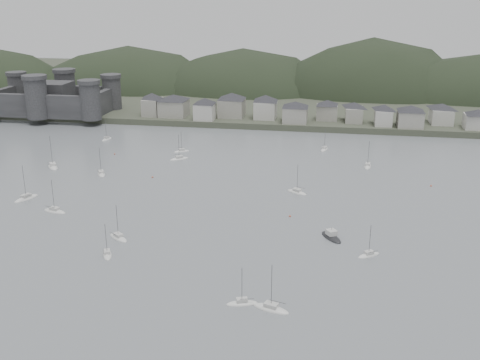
# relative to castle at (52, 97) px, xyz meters

# --- Properties ---
(ground) EXTENTS (900.00, 900.00, 0.00)m
(ground) POSITION_rel_castle_xyz_m (120.00, -179.80, -10.96)
(ground) COLOR slate
(ground) RESTS_ON ground
(far_shore_land) EXTENTS (900.00, 250.00, 3.00)m
(far_shore_land) POSITION_rel_castle_xyz_m (120.00, 115.20, -9.46)
(far_shore_land) COLOR #383D2D
(far_shore_land) RESTS_ON ground
(forested_ridge) EXTENTS (851.55, 103.94, 102.57)m
(forested_ridge) POSITION_rel_castle_xyz_m (124.83, 89.60, -22.25)
(forested_ridge) COLOR black
(forested_ridge) RESTS_ON ground
(castle) EXTENTS (66.00, 43.00, 20.00)m
(castle) POSITION_rel_castle_xyz_m (0.00, 0.00, 0.00)
(castle) COLOR #2E2E30
(castle) RESTS_ON far_shore_land
(waterfront_town) EXTENTS (451.48, 28.46, 12.92)m
(waterfront_town) POSITION_rel_castle_xyz_m (170.59, 3.54, -2.30)
(waterfront_town) COLOR gray
(waterfront_town) RESTS_ON far_shore_land
(sailboat_lead) EXTENTS (4.88, 7.09, 9.34)m
(sailboat_lead) POSITION_rel_castle_xyz_m (93.62, -153.12, -10.78)
(sailboat_lead) COLOR silver
(sailboat_lead) RESTS_ON ground
(moored_fleet) EXTENTS (230.11, 138.14, 13.26)m
(moored_fleet) POSITION_rel_castle_xyz_m (106.57, -108.72, -10.79)
(moored_fleet) COLOR silver
(moored_fleet) RESTS_ON ground
(motor_launch_near) EXTENTS (7.38, 9.06, 4.08)m
(motor_launch_near) POSITION_rel_castle_xyz_m (150.36, -132.42, -10.68)
(motor_launch_near) COLOR black
(motor_launch_near) RESTS_ON ground
(mooring_buoys) EXTENTS (139.40, 128.43, 0.70)m
(mooring_buoys) POSITION_rel_castle_xyz_m (109.17, -119.73, -10.81)
(mooring_buoys) COLOR #BC5A3E
(mooring_buoys) RESTS_ON ground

